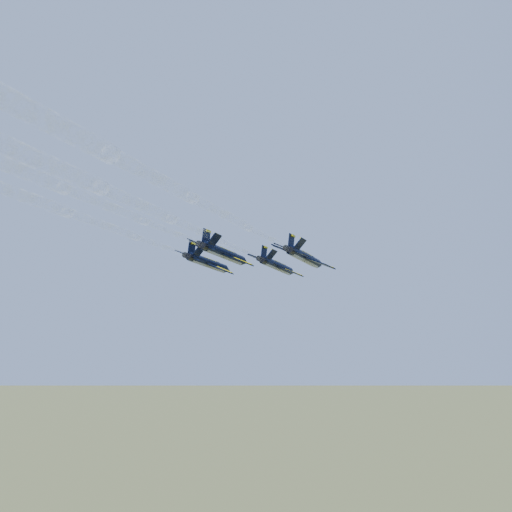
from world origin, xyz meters
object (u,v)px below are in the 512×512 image
(jet_lead, at_px, (277,266))
(jet_right, at_px, (305,257))
(jet_slot, at_px, (225,254))
(jet_left, at_px, (209,263))

(jet_lead, height_order, jet_right, same)
(jet_lead, xyz_separation_m, jet_slot, (-4.74, -20.60, 0.00))
(jet_left, relative_size, jet_right, 1.00)
(jet_left, xyz_separation_m, jet_right, (20.48, -3.45, 0.00))
(jet_slot, bearing_deg, jet_right, 45.43)
(jet_right, bearing_deg, jet_slot, -134.57)
(jet_right, distance_m, jet_slot, 15.55)
(jet_lead, distance_m, jet_right, 14.52)
(jet_right, relative_size, jet_slot, 1.00)
(jet_lead, height_order, jet_left, same)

